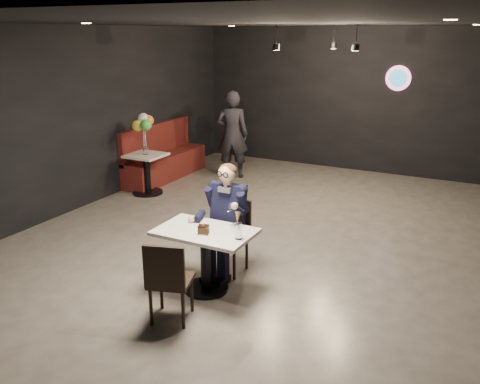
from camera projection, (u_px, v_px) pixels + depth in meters
The scene contains 17 objects.
floor at pixel (269, 241), 7.35m from camera, with size 9.00×9.00×0.00m, color gray.
wall_sign at pixel (398, 78), 10.18m from camera, with size 0.50×0.06×0.50m, color pink, non-canonical shape.
pendant_lights at pixel (323, 32), 8.17m from camera, with size 1.40×1.20×0.36m, color black.
main_table at pixel (206, 260), 5.85m from camera, with size 1.10×0.70×0.75m, color silver.
chair_far at pixel (228, 237), 6.29m from camera, with size 0.42×0.46×0.92m, color black.
chair_near at pixel (171, 279), 5.23m from camera, with size 0.42×0.46×0.92m, color black.
seated_man at pixel (228, 218), 6.21m from camera, with size 0.60×0.80×1.44m, color black.
dessert_plate at pixel (203, 232), 5.66m from camera, with size 0.19×0.19×0.01m, color white.
cake_slice at pixel (204, 230), 5.61m from camera, with size 0.12×0.09×0.08m, color black.
mint_leaf at pixel (207, 228), 5.56m from camera, with size 0.06×0.04×0.01m, color #2B7C28.
sundae_glass at pixel (238, 231), 5.47m from camera, with size 0.08×0.08×0.18m, color silver.
wafer_cone at pixel (238, 218), 5.42m from camera, with size 0.06×0.06×0.13m, color tan.
booth_bench at pixel (165, 152), 10.32m from camera, with size 0.56×2.23×1.12m, color #49130F.
side_table at pixel (147, 173), 9.39m from camera, with size 0.64×0.64×0.79m, color silver.
balloon_vase at pixel (146, 150), 9.26m from camera, with size 0.10×0.10×0.15m, color silver.
balloon_bunch at pixel (144, 130), 9.14m from camera, with size 0.37×0.37×0.61m, color yellow.
passerby at pixel (232, 134), 10.34m from camera, with size 0.65×0.43×1.78m, color black.
Camera 1 is at (2.72, -6.23, 2.90)m, focal length 38.00 mm.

